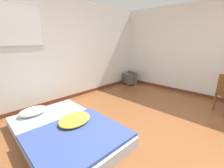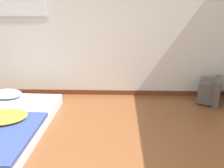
# 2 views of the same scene
# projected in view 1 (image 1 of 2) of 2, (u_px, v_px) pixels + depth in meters

# --- Properties ---
(ground_plane) EXTENTS (20.00, 20.00, 0.00)m
(ground_plane) POSITION_uv_depth(u_px,v_px,m) (169.00, 141.00, 2.42)
(ground_plane) COLOR brown
(wall_back) EXTENTS (7.67, 0.08, 2.60)m
(wall_back) POSITION_uv_depth(u_px,v_px,m) (68.00, 51.00, 3.96)
(wall_back) COLOR white
(wall_back) RESTS_ON ground_plane
(wall_right) EXTENTS (0.08, 8.07, 2.60)m
(wall_right) POSITION_uv_depth(u_px,v_px,m) (218.00, 52.00, 3.91)
(wall_right) COLOR white
(wall_right) RESTS_ON ground_plane
(mattress_bed) EXTENTS (1.39, 2.13, 0.32)m
(mattress_bed) POSITION_uv_depth(u_px,v_px,m) (66.00, 130.00, 2.52)
(mattress_bed) COLOR silver
(mattress_bed) RESTS_ON ground_plane
(crt_tv) EXTENTS (0.52, 0.59, 0.46)m
(crt_tv) POSITION_uv_depth(u_px,v_px,m) (130.00, 78.00, 5.57)
(crt_tv) COLOR #56514C
(crt_tv) RESTS_ON ground_plane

